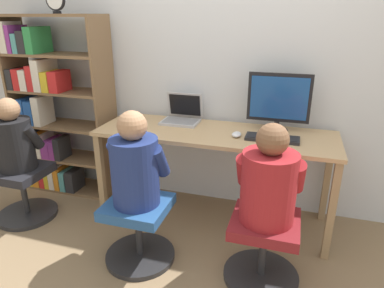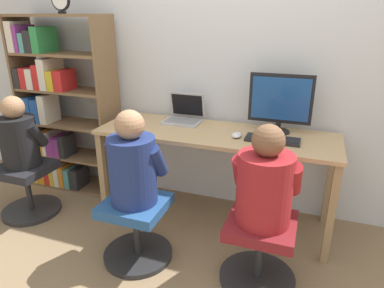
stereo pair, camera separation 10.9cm
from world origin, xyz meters
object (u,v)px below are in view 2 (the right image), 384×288
at_px(laptop, 184,116).
at_px(office_chair_left, 259,249).
at_px(keyboard, 272,139).
at_px(person_at_laptop, 133,164).
at_px(person_at_monitor, 265,183).
at_px(bookshelf, 56,111).
at_px(office_chair_side, 28,187).
at_px(person_near_shelf, 19,137).
at_px(desktop_monitor, 280,103).
at_px(desk_clock, 61,0).
at_px(office_chair_right, 136,227).

relative_size(laptop, office_chair_left, 0.63).
xyz_separation_m(keyboard, person_at_laptop, (-0.81, -0.60, -0.07)).
bearing_deg(person_at_monitor, bookshelf, 161.49).
bearing_deg(person_at_monitor, laptop, 136.25).
height_order(laptop, person_at_laptop, person_at_laptop).
relative_size(office_chair_side, person_near_shelf, 0.84).
relative_size(person_at_monitor, bookshelf, 0.38).
bearing_deg(desktop_monitor, office_chair_left, -88.39).
relative_size(keyboard, person_near_shelf, 0.66).
relative_size(office_chair_left, desk_clock, 2.58).
bearing_deg(desk_clock, office_chair_side, -114.77).
bearing_deg(office_chair_left, laptop, 136.08).
relative_size(bookshelf, person_near_shelf, 2.79).
relative_size(desktop_monitor, office_chair_left, 0.96).
height_order(laptop, desk_clock, desk_clock).
bearing_deg(desktop_monitor, bookshelf, -178.42).
bearing_deg(person_near_shelf, person_at_laptop, -10.24).
bearing_deg(keyboard, office_chair_side, -168.93).
height_order(office_chair_right, bookshelf, bookshelf).
distance_m(laptop, office_chair_side, 1.48).
height_order(laptop, office_chair_left, laptop).
bearing_deg(bookshelf, person_at_laptop, -31.20).
xyz_separation_m(keyboard, office_chair_left, (0.03, -0.55, -0.55)).
height_order(desktop_monitor, keyboard, desktop_monitor).
distance_m(desktop_monitor, laptop, 0.81).
relative_size(keyboard, office_chair_right, 0.79).
relative_size(keyboard, office_chair_side, 0.79).
xyz_separation_m(person_at_monitor, person_near_shelf, (-2.02, 0.16, -0.01)).
bearing_deg(office_chair_right, laptop, 87.25).
bearing_deg(person_at_laptop, office_chair_right, -90.00).
bearing_deg(office_chair_right, office_chair_left, 3.50).
bearing_deg(bookshelf, person_near_shelf, -82.56).
distance_m(keyboard, office_chair_side, 2.09).
bearing_deg(office_chair_side, person_at_laptop, -10.05).
relative_size(office_chair_left, bookshelf, 0.30).
bearing_deg(office_chair_left, keyboard, 93.42).
distance_m(desktop_monitor, office_chair_left, 1.08).
height_order(desktop_monitor, person_at_monitor, desktop_monitor).
distance_m(desktop_monitor, bookshelf, 2.08).
bearing_deg(desk_clock, desktop_monitor, 4.47).
bearing_deg(keyboard, desktop_monitor, 86.92).
bearing_deg(person_at_laptop, person_near_shelf, 169.76).
relative_size(laptop, office_chair_side, 0.63).
bearing_deg(office_chair_left, person_at_laptop, -176.80).
bearing_deg(keyboard, bookshelf, 175.67).
height_order(keyboard, bookshelf, bookshelf).
bearing_deg(bookshelf, office_chair_right, -31.35).
distance_m(office_chair_right, office_chair_side, 1.19).
height_order(laptop, person_near_shelf, person_near_shelf).
bearing_deg(office_chair_left, office_chair_side, 175.47).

